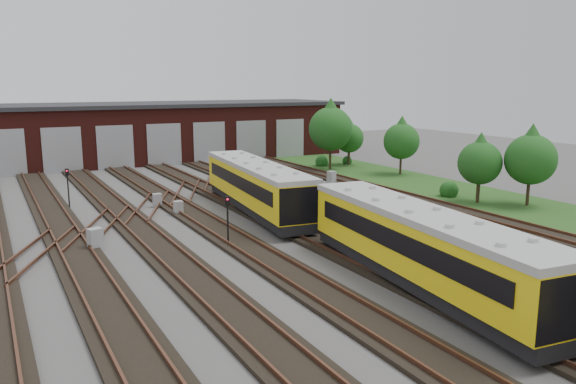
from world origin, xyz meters
TOP-DOWN VIEW (x-y plane):
  - ground at (0.00, 0.00)m, footprint 120.00×120.00m
  - track_network at (-0.17, 0.59)m, footprint 30.40×70.00m
  - maintenance_shed at (-0.01, 39.97)m, footprint 51.00×12.50m
  - grass_verge at (19.00, 10.00)m, footprint 8.00×55.00m
  - metro_train at (2.00, -6.52)m, footprint 4.25×46.92m
  - signal_mast_0 at (-2.62, 3.26)m, footprint 0.26×0.25m
  - signal_mast_1 at (-8.78, 16.82)m, footprint 0.26×0.24m
  - signal_mast_2 at (2.16, 17.66)m, footprint 0.26×0.24m
  - signal_mast_3 at (2.74, 4.25)m, footprint 0.26×0.24m
  - relay_cabinet_0 at (-8.95, 5.92)m, footprint 0.82×0.74m
  - relay_cabinet_1 at (-3.26, 14.59)m, footprint 0.57×0.48m
  - relay_cabinet_2 at (-2.73, 11.49)m, footprint 0.57×0.48m
  - relay_cabinet_3 at (4.11, 15.88)m, footprint 0.68×0.61m
  - relay_cabinet_4 at (12.46, 16.45)m, footprint 0.81×0.74m
  - tree_0 at (16.78, 23.40)m, footprint 4.32×4.32m
  - tree_1 at (20.14, 24.98)m, footprint 3.05×3.05m
  - tree_2 at (20.89, 17.49)m, footprint 3.37×3.37m
  - tree_3 at (17.49, 4.80)m, footprint 3.10×3.10m
  - tree_4 at (19.75, 2.35)m, footprint 3.52×3.52m
  - bush_0 at (17.29, 7.45)m, footprint 1.43×1.43m
  - bush_1 at (17.30, 25.80)m, footprint 1.32×1.32m
  - bush_2 at (20.46, 25.72)m, footprint 1.03×1.03m

SIDE VIEW (x-z plane):
  - ground at x=0.00m, z-range 0.00..0.00m
  - grass_verge at x=19.00m, z-range 0.00..0.05m
  - track_network at x=-0.17m, z-range -0.06..0.27m
  - relay_cabinet_2 at x=-2.73m, z-range 0.00..0.94m
  - relay_cabinet_1 at x=-3.26m, z-range 0.00..0.94m
  - relay_cabinet_3 at x=4.11m, z-range 0.00..0.96m
  - bush_2 at x=20.46m, z-range 0.00..1.03m
  - relay_cabinet_4 at x=12.46m, z-range 0.00..1.09m
  - relay_cabinet_0 at x=-8.95m, z-range 0.00..1.15m
  - bush_1 at x=17.30m, z-range 0.00..1.32m
  - bush_0 at x=17.29m, z-range 0.00..1.43m
  - signal_mast_0 at x=-2.62m, z-range 0.40..3.11m
  - signal_mast_1 at x=-8.78m, z-range 0.40..3.22m
  - signal_mast_2 at x=2.16m, z-range 0.41..3.26m
  - metro_train at x=2.00m, z-range 0.37..3.41m
  - signal_mast_3 at x=2.74m, z-range 0.45..3.73m
  - maintenance_shed at x=-0.01m, z-range 0.03..6.38m
  - tree_1 at x=20.14m, z-range 0.72..5.76m
  - tree_3 at x=17.49m, z-range 0.73..5.87m
  - tree_2 at x=20.89m, z-range 0.79..6.37m
  - tree_4 at x=19.75m, z-range 0.83..6.66m
  - tree_0 at x=16.78m, z-range 1.02..8.18m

